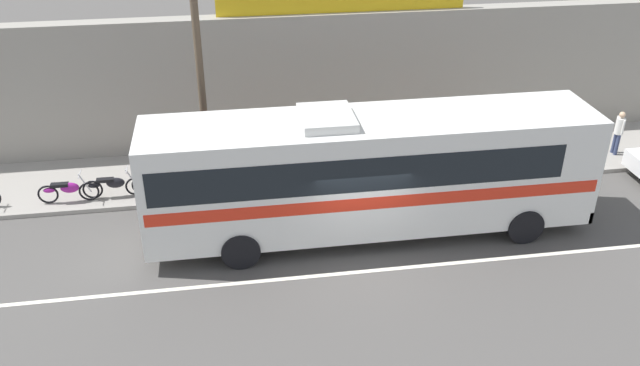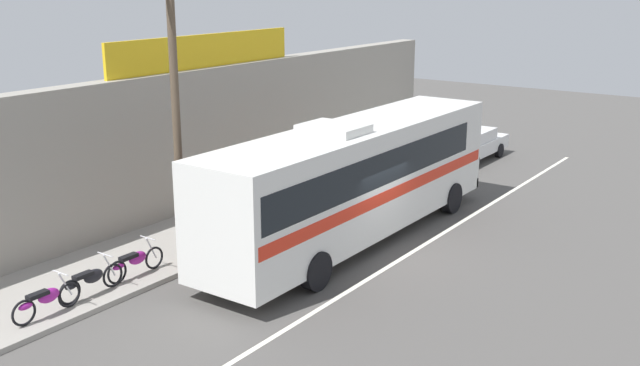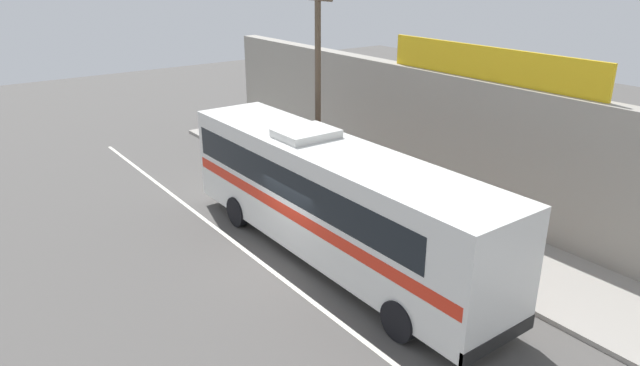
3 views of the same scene
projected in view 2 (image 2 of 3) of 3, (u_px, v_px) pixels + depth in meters
ground_plane at (379, 252)px, 21.60m from camera, size 70.00×70.00×0.00m
sidewalk_slab at (243, 218)px, 24.47m from camera, size 30.00×3.60×0.14m
storefront_facade at (193, 141)px, 25.04m from camera, size 30.00×0.70×4.80m
storefront_billboard at (206, 51)px, 24.87m from camera, size 8.47×0.12×1.10m
road_center_stripe at (403, 258)px, 21.16m from camera, size 30.00×0.14×0.01m
intercity_bus at (355, 175)px, 21.95m from camera, size 12.41×2.63×3.78m
parked_car at (470, 144)px, 32.24m from camera, size 4.58×1.83×1.37m
utility_pole at (176, 119)px, 19.50m from camera, size 1.60×0.22×7.73m
motorcycle_orange at (135, 261)px, 19.38m from camera, size 1.88×0.56×0.94m
motorcycle_black at (46, 299)px, 17.07m from camera, size 1.83×0.56×0.94m
motorcycle_green at (90, 280)px, 18.19m from camera, size 1.91×0.56×0.94m
pedestrian_far_left at (409, 139)px, 31.79m from camera, size 0.30×0.48×1.58m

